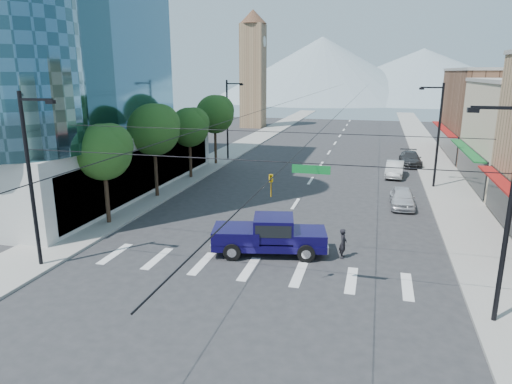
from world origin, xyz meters
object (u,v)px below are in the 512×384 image
parked_car_near (402,198)px  parked_car_mid (395,169)px  pedestrian (343,243)px  parked_car_far (410,159)px  pickup_truck (269,234)px

parked_car_near → parked_car_mid: parked_car_mid is taller
pedestrian → parked_car_far: (5.06, 27.68, -0.08)m
parked_car_near → pickup_truck: bearing=-124.8°
pickup_truck → parked_car_mid: pickup_truck is taller
parked_car_mid → pedestrian: bearing=-94.2°
parked_car_mid → parked_car_far: bearing=78.0°
pickup_truck → parked_car_mid: bearing=59.6°
parked_car_near → parked_car_far: bearing=83.6°
pickup_truck → pedestrian: 4.08m
pickup_truck → parked_car_mid: size_ratio=1.46×
parked_car_near → parked_car_mid: (-0.28, 10.56, 0.02)m
parked_car_near → parked_car_mid: 10.57m
parked_car_far → parked_car_mid: bearing=-109.2°
pickup_truck → pedestrian: bearing=-6.0°
pickup_truck → parked_car_near: 13.71m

